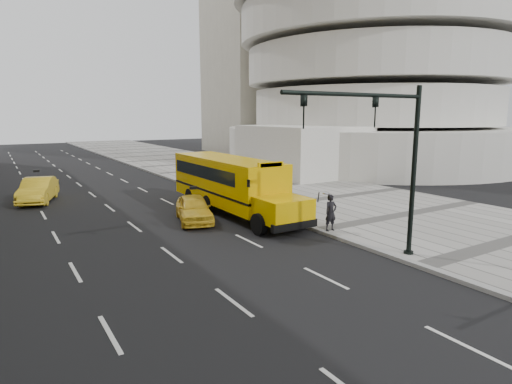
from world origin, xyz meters
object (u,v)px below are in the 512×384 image
taxi_near (194,209)px  pedestrian (331,213)px  taxi_far (38,190)px  traffic_signal (389,152)px  school_bus (229,181)px

taxi_near → pedestrian: 6.94m
taxi_near → taxi_far: 11.52m
taxi_near → traffic_signal: bearing=-54.8°
school_bus → traffic_signal: size_ratio=1.81×
taxi_far → pedestrian: (10.61, -15.06, 0.23)m
taxi_far → pedestrian: pedestrian is taller
taxi_far → traffic_signal: (9.53, -19.13, 3.34)m
school_bus → traffic_signal: bearing=-86.2°
taxi_far → traffic_signal: 21.63m
school_bus → taxi_far: size_ratio=2.52×
school_bus → pedestrian: size_ratio=6.88×
taxi_near → taxi_far: bearing=138.6°
taxi_far → pedestrian: size_ratio=2.73×
school_bus → taxi_near: 3.02m
pedestrian → school_bus: bearing=108.4°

